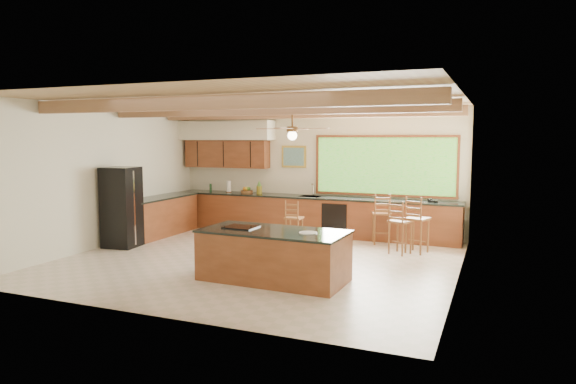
% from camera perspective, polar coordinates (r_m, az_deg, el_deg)
% --- Properties ---
extents(ground, '(7.20, 7.20, 0.00)m').
position_cam_1_polar(ground, '(9.81, -3.37, -7.62)').
color(ground, beige).
rests_on(ground, ground).
extents(room_shell, '(7.27, 6.54, 3.02)m').
position_cam_1_polar(room_shell, '(10.20, -2.71, 5.46)').
color(room_shell, beige).
rests_on(room_shell, ground).
extents(counter_run, '(7.12, 3.10, 1.26)m').
position_cam_1_polar(counter_run, '(12.31, -1.72, -2.61)').
color(counter_run, brown).
rests_on(counter_run, ground).
extents(island, '(2.41, 1.20, 0.85)m').
position_cam_1_polar(island, '(8.41, -1.62, -7.03)').
color(island, brown).
rests_on(island, ground).
extents(refrigerator, '(0.73, 0.71, 1.70)m').
position_cam_1_polar(refrigerator, '(11.44, -18.00, -1.61)').
color(refrigerator, black).
rests_on(refrigerator, ground).
extents(bar_stool_a, '(0.36, 0.36, 0.98)m').
position_cam_1_polar(bar_stool_a, '(11.05, 0.57, -2.99)').
color(bar_stool_a, brown).
rests_on(bar_stool_a, ground).
extents(bar_stool_b, '(0.51, 0.51, 1.09)m').
position_cam_1_polar(bar_stool_b, '(10.41, 12.31, -3.33)').
color(bar_stool_b, brown).
rests_on(bar_stool_b, ground).
extents(bar_stool_c, '(0.51, 0.51, 1.12)m').
position_cam_1_polar(bar_stool_c, '(11.34, 10.28, -2.43)').
color(bar_stool_c, brown).
rests_on(bar_stool_c, ground).
extents(bar_stool_d, '(0.52, 0.52, 1.15)m').
position_cam_1_polar(bar_stool_d, '(10.59, 14.13, -3.01)').
color(bar_stool_d, brown).
rests_on(bar_stool_d, ground).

